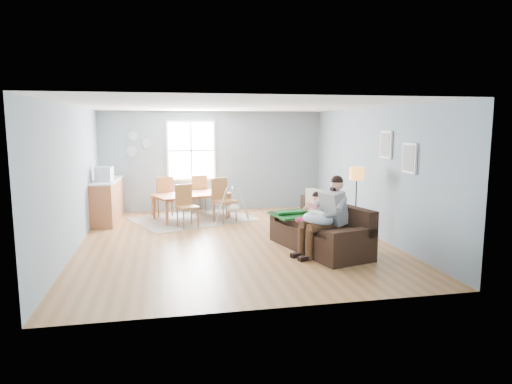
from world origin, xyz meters
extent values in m
cube|color=olive|center=(0.00, 0.00, -0.04)|extent=(8.40, 9.40, 0.08)
cube|color=white|center=(0.00, 0.00, 3.00)|extent=(8.40, 9.40, 0.60)
cube|color=#7B8EA1|center=(0.00, 4.66, 1.35)|extent=(8.40, 0.08, 3.90)
cube|color=#7B8EA1|center=(0.00, -4.66, 1.35)|extent=(8.40, 0.08, 3.90)
cube|color=#7B8EA1|center=(-4.16, 0.00, 1.35)|extent=(0.08, 9.40, 3.90)
cube|color=#7B8EA1|center=(4.16, 0.00, 1.35)|extent=(0.08, 9.40, 3.90)
cube|color=white|center=(-0.60, 3.47, 1.65)|extent=(1.32, 0.06, 1.62)
cube|color=white|center=(-0.60, 3.44, 1.65)|extent=(1.20, 0.02, 1.50)
cube|color=white|center=(-0.60, 3.43, 1.65)|extent=(1.20, 0.03, 0.04)
cube|color=white|center=(-0.60, 3.43, 1.65)|extent=(0.04, 0.03, 1.50)
cube|color=white|center=(2.97, -1.50, 1.75)|extent=(0.04, 0.44, 0.54)
cube|color=slate|center=(2.94, -1.50, 1.75)|extent=(0.01, 0.36, 0.46)
cube|color=white|center=(2.97, -0.60, 1.95)|extent=(0.04, 0.44, 0.54)
cube|color=slate|center=(2.94, -0.60, 1.95)|extent=(0.01, 0.36, 0.46)
cylinder|color=#99B2B8|center=(-2.10, 3.47, 2.05)|extent=(0.24, 0.02, 0.24)
cylinder|color=#99B2B8|center=(-1.75, 3.47, 1.85)|extent=(0.26, 0.02, 0.26)
cylinder|color=#99B2B8|center=(-2.15, 3.47, 1.65)|extent=(0.28, 0.02, 0.28)
cube|color=black|center=(1.48, -0.98, 0.22)|extent=(1.46, 2.34, 0.44)
cube|color=black|center=(1.83, -0.89, 0.66)|extent=(0.76, 2.15, 0.45)
cube|color=black|center=(1.74, -1.94, 0.52)|extent=(0.95, 0.44, 0.17)
cube|color=black|center=(1.23, -0.03, 0.52)|extent=(0.95, 0.44, 0.17)
cube|color=#14591D|center=(1.28, -0.29, 0.56)|extent=(1.13, 0.99, 0.04)
cube|color=#BFB492|center=(1.62, -0.36, 0.80)|extent=(0.27, 0.54, 0.52)
cube|color=gray|center=(1.65, -1.25, 0.86)|extent=(0.50, 0.56, 0.63)
sphere|color=#E2A48A|center=(1.71, -1.23, 1.28)|extent=(0.23, 0.23, 0.23)
sphere|color=black|center=(1.71, -1.23, 1.33)|extent=(0.22, 0.22, 0.22)
cylinder|color=#372314|center=(1.33, -1.48, 0.56)|extent=(0.51, 0.31, 0.17)
cylinder|color=#372314|center=(1.26, -1.26, 0.56)|extent=(0.51, 0.31, 0.17)
cylinder|color=#372314|center=(1.11, -1.55, 0.27)|extent=(0.14, 0.14, 0.54)
cylinder|color=#372314|center=(1.04, -1.33, 0.27)|extent=(0.14, 0.14, 0.54)
cube|color=black|center=(1.03, -1.58, 0.04)|extent=(0.27, 0.18, 0.08)
cube|color=black|center=(0.95, -1.36, 0.04)|extent=(0.27, 0.18, 0.08)
torus|color=silver|center=(1.33, -1.35, 0.68)|extent=(0.67, 0.66, 0.22)
cylinder|color=white|center=(1.33, -1.35, 0.76)|extent=(0.26, 0.33, 0.13)
sphere|color=#E2A48A|center=(1.27, -1.19, 0.78)|extent=(0.11, 0.11, 0.11)
cube|color=white|center=(1.47, -0.76, 0.72)|extent=(0.31, 0.33, 0.36)
sphere|color=#E2A48A|center=(1.50, -0.75, 0.97)|extent=(0.17, 0.17, 0.17)
sphere|color=black|center=(1.50, -0.75, 1.00)|extent=(0.17, 0.17, 0.17)
cylinder|color=#CE3275|center=(1.28, -0.92, 0.56)|extent=(0.31, 0.19, 0.09)
cylinder|color=#CE3275|center=(1.22, -0.78, 0.56)|extent=(0.31, 0.19, 0.09)
cylinder|color=#CE3275|center=(1.15, -0.97, 0.39)|extent=(0.08, 0.08, 0.30)
cylinder|color=#CE3275|center=(1.09, -0.84, 0.39)|extent=(0.08, 0.08, 0.30)
cylinder|color=black|center=(2.51, -0.29, 0.01)|extent=(0.26, 0.26, 0.03)
cylinder|color=black|center=(2.51, -0.29, 0.65)|extent=(0.03, 0.03, 1.31)
cylinder|color=orange|center=(2.51, -0.29, 1.36)|extent=(0.30, 0.30, 0.26)
cube|color=silver|center=(1.85, -1.48, 0.26)|extent=(0.54, 0.50, 0.52)
cube|color=black|center=(1.65, -1.44, 0.26)|extent=(0.10, 0.35, 0.41)
cube|color=gray|center=(-0.66, 2.35, 0.01)|extent=(3.31, 2.95, 0.01)
imported|color=brown|center=(-0.66, 2.35, 0.32)|extent=(2.08, 1.62, 0.65)
cube|color=brown|center=(-0.83, 1.46, 0.47)|extent=(0.57, 0.57, 0.04)
cube|color=brown|center=(-0.90, 1.64, 0.74)|extent=(0.41, 0.19, 0.48)
cylinder|color=brown|center=(-0.93, 1.23, 0.24)|extent=(0.04, 0.04, 0.47)
cylinder|color=brown|center=(-0.60, 1.36, 0.24)|extent=(0.04, 0.04, 0.47)
cylinder|color=brown|center=(-1.06, 1.56, 0.24)|extent=(0.04, 0.04, 0.47)
cylinder|color=brown|center=(-0.73, 1.69, 0.24)|extent=(0.04, 0.04, 0.47)
cube|color=brown|center=(0.08, 1.83, 0.51)|extent=(0.65, 0.65, 0.05)
cube|color=brown|center=(-0.03, 2.02, 0.80)|extent=(0.42, 0.26, 0.52)
cylinder|color=brown|center=(0.00, 1.56, 0.26)|extent=(0.04, 0.04, 0.51)
cylinder|color=brown|center=(0.34, 1.75, 0.26)|extent=(0.04, 0.04, 0.51)
cylinder|color=brown|center=(-0.18, 1.90, 0.26)|extent=(0.04, 0.04, 0.51)
cylinder|color=brown|center=(0.15, 2.09, 0.26)|extent=(0.04, 0.04, 0.51)
cube|color=brown|center=(-1.41, 2.87, 0.50)|extent=(0.62, 0.62, 0.04)
cube|color=brown|center=(-1.32, 2.68, 0.78)|extent=(0.42, 0.23, 0.51)
cylinder|color=brown|center=(-1.31, 3.12, 0.25)|extent=(0.04, 0.04, 0.50)
cylinder|color=brown|center=(-1.66, 2.97, 0.25)|extent=(0.04, 0.04, 0.50)
cylinder|color=brown|center=(-1.16, 2.78, 0.25)|extent=(0.04, 0.04, 0.50)
cylinder|color=brown|center=(-1.50, 2.62, 0.25)|extent=(0.04, 0.04, 0.50)
cube|color=brown|center=(-0.50, 3.24, 0.49)|extent=(0.59, 0.59, 0.04)
cube|color=brown|center=(-0.43, 3.05, 0.77)|extent=(0.43, 0.19, 0.51)
cylinder|color=brown|center=(-0.38, 3.48, 0.25)|extent=(0.04, 0.04, 0.49)
cylinder|color=brown|center=(-0.74, 3.36, 0.25)|extent=(0.04, 0.04, 0.49)
cylinder|color=brown|center=(-0.26, 3.13, 0.25)|extent=(0.04, 0.04, 0.49)
cylinder|color=brown|center=(-0.61, 3.01, 0.25)|extent=(0.04, 0.04, 0.49)
cube|color=brown|center=(-2.70, 2.50, 0.50)|extent=(0.61, 1.82, 1.00)
cube|color=silver|center=(-2.70, 2.50, 1.01)|extent=(0.65, 1.87, 0.04)
cube|color=#B7B7BD|center=(-2.70, 2.15, 1.20)|extent=(0.41, 0.39, 0.34)
cube|color=black|center=(-2.87, 2.18, 1.20)|extent=(0.06, 0.28, 0.24)
cylinder|color=#B7B7BD|center=(0.24, 1.67, 0.85)|extent=(0.11, 0.48, 0.04)
ellipsoid|color=beige|center=(0.24, 1.67, 0.37)|extent=(0.35, 0.35, 0.21)
cylinder|color=#B7B7BD|center=(0.24, 1.67, 0.61)|extent=(0.01, 0.01, 0.39)
cylinder|color=#B7B7BD|center=(-0.07, 1.44, 0.44)|extent=(0.34, 0.27, 0.85)
cylinder|color=#B7B7BD|center=(0.47, 1.36, 0.44)|extent=(0.26, 0.36, 0.85)
cylinder|color=#B7B7BD|center=(0.02, 1.98, 0.44)|extent=(0.26, 0.36, 0.85)
cylinder|color=#B7B7BD|center=(0.55, 1.89, 0.44)|extent=(0.34, 0.27, 0.85)
camera|label=1|loc=(-1.34, -8.92, 2.34)|focal=32.00mm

